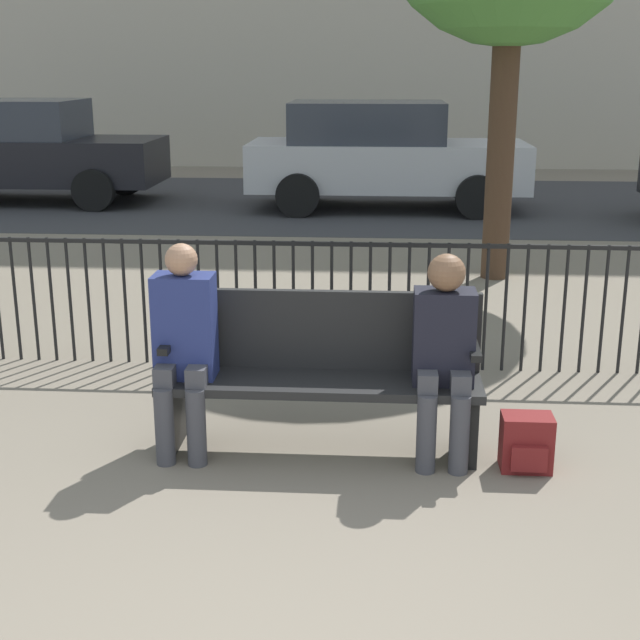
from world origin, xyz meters
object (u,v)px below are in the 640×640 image
at_px(park_bench, 321,367).
at_px(seated_person_1, 444,348).
at_px(backpack, 526,443).
at_px(parked_car_1, 23,149).
at_px(parked_car_2, 382,154).
at_px(seated_person_0, 184,340).

distance_m(park_bench, seated_person_1, 0.72).
distance_m(seated_person_1, backpack, 0.70).
xyz_separation_m(parked_car_1, parked_car_2, (5.75, -0.33, 0.00)).
distance_m(park_bench, seated_person_0, 0.80).
xyz_separation_m(park_bench, parked_car_1, (-5.43, 9.26, 0.35)).
bearing_deg(seated_person_1, parked_car_1, 123.08).
bearing_deg(park_bench, seated_person_0, -170.53).
xyz_separation_m(park_bench, parked_car_2, (0.32, 8.93, 0.35)).
height_order(seated_person_1, parked_car_2, parked_car_2).
bearing_deg(parked_car_2, seated_person_0, -96.85).
xyz_separation_m(seated_person_1, parked_car_2, (-0.37, 9.07, 0.17)).
distance_m(seated_person_1, parked_car_2, 9.07).
bearing_deg(seated_person_1, park_bench, 169.32).
relative_size(seated_person_0, seated_person_1, 1.03).
distance_m(park_bench, parked_car_2, 8.95).
bearing_deg(seated_person_0, parked_car_1, 116.39).
relative_size(seated_person_0, backpack, 3.88).
relative_size(seated_person_1, parked_car_2, 0.28).
bearing_deg(parked_car_1, seated_person_0, -63.61).
bearing_deg(park_bench, parked_car_2, 87.94).
xyz_separation_m(seated_person_1, parked_car_1, (-6.12, 9.39, 0.17)).
height_order(park_bench, seated_person_1, seated_person_1).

